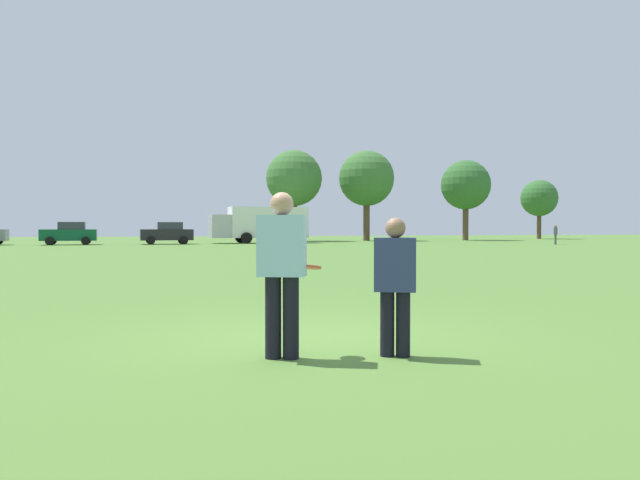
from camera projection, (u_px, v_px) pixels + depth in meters
ground_plane at (314, 339)px, 7.61m from camera, size 171.53×171.53×0.00m
player_thrower at (282, 265)px, 6.46m from camera, size 0.57×0.46×1.79m
player_defender at (395, 279)px, 6.57m from camera, size 0.52×0.43×1.52m
frisbee at (309, 267)px, 6.67m from camera, size 0.28×0.27×0.09m
traffic_cone at (386, 272)px, 16.02m from camera, size 0.32×0.32×0.48m
parked_car_center at (69, 233)px, 48.02m from camera, size 4.27×2.34×1.82m
parked_car_mid_right at (167, 233)px, 49.72m from camera, size 4.27×2.34×1.82m
box_truck at (261, 223)px, 53.21m from camera, size 8.58×3.22×3.18m
bystander_far_jogger at (555, 233)px, 48.68m from camera, size 0.44×0.51×1.61m
tree_west_maple at (294, 179)px, 60.44m from camera, size 5.63×5.63×9.14m
tree_center_elm at (367, 179)px, 62.67m from camera, size 5.77×5.77×9.38m
tree_east_birch at (466, 185)px, 64.44m from camera, size 5.28×5.28×8.58m
tree_east_oak at (539, 198)px, 71.95m from camera, size 4.34×4.34×7.05m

